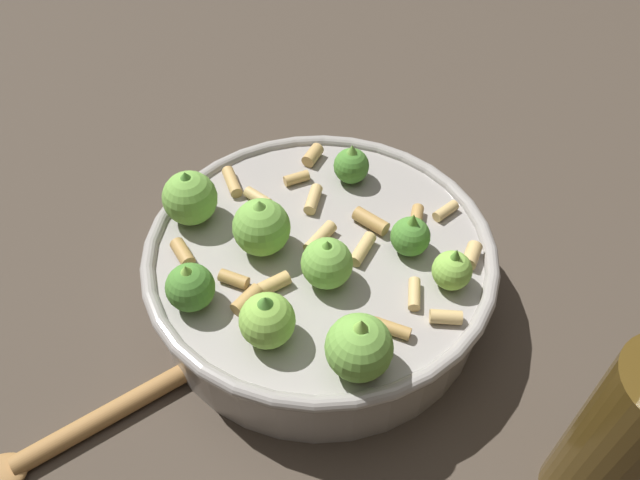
{
  "coord_description": "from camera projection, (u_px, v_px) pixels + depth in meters",
  "views": [
    {
      "loc": [
        0.01,
        -0.34,
        0.44
      ],
      "look_at": [
        0.0,
        0.0,
        0.07
      ],
      "focal_mm": 33.8,
      "sensor_mm": 36.0,
      "label": 1
    }
  ],
  "objects": [
    {
      "name": "ground_plane",
      "position": [
        320.0,
        294.0,
        0.55
      ],
      "size": [
        2.4,
        2.4,
        0.0
      ],
      "primitive_type": "plane",
      "color": "#42382D"
    },
    {
      "name": "cooking_pan",
      "position": [
        317.0,
        267.0,
        0.52
      ],
      "size": [
        0.3,
        0.3,
        0.12
      ],
      "color": "#9E9993",
      "rests_on": "ground"
    },
    {
      "name": "wooden_spoon",
      "position": [
        106.0,
        416.0,
        0.46
      ],
      "size": [
        0.22,
        0.17,
        0.02
      ],
      "color": "#9E703D",
      "rests_on": "ground"
    },
    {
      "name": "olive_oil_bottle",
      "position": [
        630.0,
        441.0,
        0.37
      ],
      "size": [
        0.06,
        0.06,
        0.21
      ],
      "color": "#4C3814",
      "rests_on": "ground"
    }
  ]
}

